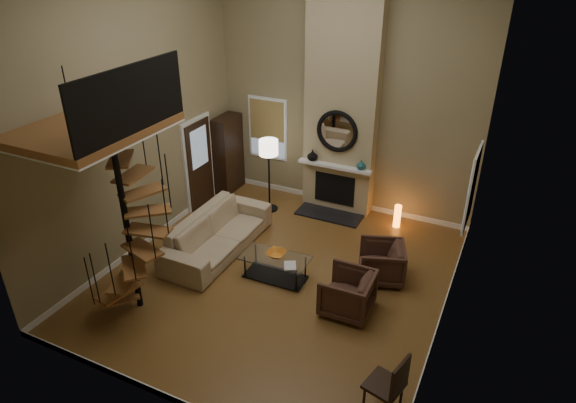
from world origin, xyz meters
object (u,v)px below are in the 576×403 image
at_px(sofa, 217,233).
at_px(armchair_near, 386,263).
at_px(hutch, 228,154).
at_px(coffee_table, 275,265).
at_px(side_chair, 391,384).
at_px(accent_lamp, 397,216).
at_px(armchair_far, 352,294).
at_px(floor_lamp, 269,153).

bearing_deg(sofa, armchair_near, -81.42).
distance_m(hutch, coffee_table, 4.01).
bearing_deg(side_chair, accent_lamp, 103.56).
relative_size(armchair_far, coffee_table, 0.66).
height_order(armchair_near, armchair_far, armchair_far).
bearing_deg(armchair_near, coffee_table, -84.56).
xyz_separation_m(floor_lamp, side_chair, (4.07, -4.37, -0.89)).
distance_m(armchair_near, side_chair, 3.03).
bearing_deg(coffee_table, floor_lamp, 119.80).
relative_size(armchair_far, floor_lamp, 0.48).
bearing_deg(accent_lamp, hutch, 179.85).
relative_size(accent_lamp, side_chair, 0.55).
xyz_separation_m(armchair_far, accent_lamp, (-0.04, 3.13, -0.10)).
xyz_separation_m(hutch, floor_lamp, (1.41, -0.51, 0.46)).
height_order(hutch, accent_lamp, hutch).
bearing_deg(hutch, accent_lamp, -0.15).
height_order(sofa, armchair_near, sofa).
distance_m(hutch, accent_lamp, 4.36).
relative_size(hutch, sofa, 0.70).
xyz_separation_m(coffee_table, side_chair, (2.73, -2.04, 0.24)).
xyz_separation_m(coffee_table, accent_lamp, (1.56, 2.84, -0.03)).
bearing_deg(side_chair, armchair_far, 123.16).
relative_size(armchair_near, side_chair, 0.83).
bearing_deg(hutch, side_chair, -41.74).
bearing_deg(coffee_table, sofa, 166.54).
bearing_deg(hutch, sofa, -63.29).
distance_m(floor_lamp, side_chair, 6.04).
height_order(sofa, armchair_far, sofa).
distance_m(armchair_far, accent_lamp, 3.14).
bearing_deg(sofa, hutch, 26.74).
bearing_deg(sofa, armchair_far, -101.95).
xyz_separation_m(hutch, armchair_far, (4.34, -3.14, -0.60)).
xyz_separation_m(armchair_near, coffee_table, (-1.85, -0.86, -0.07)).
relative_size(coffee_table, side_chair, 1.31).
xyz_separation_m(hutch, coffee_table, (2.74, -2.85, -0.67)).
height_order(armchair_near, accent_lamp, armchair_near).
relative_size(armchair_near, accent_lamp, 1.53).
xyz_separation_m(coffee_table, floor_lamp, (-1.34, 2.33, 1.13)).
distance_m(coffee_table, floor_lamp, 2.92).
height_order(sofa, side_chair, side_chair).
relative_size(armchair_near, floor_lamp, 0.47).
bearing_deg(floor_lamp, coffee_table, -60.20).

